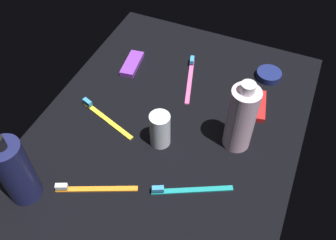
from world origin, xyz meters
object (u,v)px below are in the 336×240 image
at_px(toothbrush_pink, 190,77).
at_px(snack_bar_red, 258,106).
at_px(lotion_bottle, 15,171).
at_px(deodorant_stick, 159,129).
at_px(toothbrush_yellow, 104,117).
at_px(toothbrush_orange, 91,188).
at_px(snack_bar_purple, 132,64).
at_px(cream_tin_left, 269,75).
at_px(toothbrush_teal, 187,190).
at_px(bodywash_bottle, 241,118).

xyz_separation_m(toothbrush_pink, snack_bar_red, (-0.03, -0.20, 0.00)).
relative_size(lotion_bottle, deodorant_stick, 2.08).
height_order(toothbrush_yellow, toothbrush_orange, same).
height_order(snack_bar_purple, cream_tin_left, cream_tin_left).
relative_size(toothbrush_teal, toothbrush_yellow, 0.96).
bearing_deg(snack_bar_purple, snack_bar_red, -100.41).
bearing_deg(toothbrush_teal, cream_tin_left, -10.41).
bearing_deg(toothbrush_teal, snack_bar_red, -14.58).
height_order(toothbrush_pink, snack_bar_purple, toothbrush_pink).
distance_m(lotion_bottle, deodorant_stick, 0.32).
xyz_separation_m(toothbrush_teal, toothbrush_yellow, (0.11, 0.27, 0.00)).
height_order(bodywash_bottle, snack_bar_purple, bodywash_bottle).
bearing_deg(deodorant_stick, snack_bar_purple, 39.79).
bearing_deg(toothbrush_teal, bodywash_bottle, -19.25).
bearing_deg(toothbrush_yellow, snack_bar_purple, 6.86).
relative_size(deodorant_stick, snack_bar_purple, 0.90).
xyz_separation_m(toothbrush_teal, toothbrush_orange, (-0.08, 0.19, 0.00)).
relative_size(toothbrush_orange, snack_bar_red, 1.63).
distance_m(bodywash_bottle, deodorant_stick, 0.19).
distance_m(deodorant_stick, snack_bar_purple, 0.29).
height_order(toothbrush_orange, cream_tin_left, toothbrush_orange).
bearing_deg(cream_tin_left, deodorant_stick, 149.78).
relative_size(bodywash_bottle, toothbrush_pink, 1.11).
height_order(lotion_bottle, snack_bar_red, lotion_bottle).
height_order(toothbrush_pink, toothbrush_orange, same).
relative_size(toothbrush_pink, snack_bar_red, 1.70).
xyz_separation_m(lotion_bottle, toothbrush_teal, (0.14, -0.32, -0.08)).
xyz_separation_m(toothbrush_yellow, snack_bar_purple, (0.21, 0.03, 0.00)).
bearing_deg(lotion_bottle, toothbrush_orange, -64.07).
height_order(bodywash_bottle, cream_tin_left, bodywash_bottle).
distance_m(toothbrush_pink, cream_tin_left, 0.22).
xyz_separation_m(toothbrush_pink, cream_tin_left, (0.09, -0.20, 0.00)).
bearing_deg(lotion_bottle, cream_tin_left, -34.95).
bearing_deg(toothbrush_pink, deodorant_stick, -177.57).
bearing_deg(lotion_bottle, deodorant_stick, -40.61).
bearing_deg(bodywash_bottle, snack_bar_red, -8.29).
bearing_deg(cream_tin_left, lotion_bottle, 145.05).
relative_size(deodorant_stick, toothbrush_yellow, 0.54).
height_order(lotion_bottle, cream_tin_left, lotion_bottle).
height_order(toothbrush_teal, toothbrush_yellow, same).
distance_m(bodywash_bottle, toothbrush_pink, 0.26).
height_order(deodorant_stick, snack_bar_red, deodorant_stick).
bearing_deg(lotion_bottle, snack_bar_purple, -2.81).
bearing_deg(snack_bar_purple, deodorant_stick, -147.80).
xyz_separation_m(deodorant_stick, snack_bar_purple, (0.22, 0.19, -0.04)).
distance_m(bodywash_bottle, toothbrush_orange, 0.37).
xyz_separation_m(toothbrush_pink, snack_bar_purple, (-0.02, 0.17, 0.00)).
bearing_deg(snack_bar_red, toothbrush_pink, 68.90).
bearing_deg(toothbrush_yellow, deodorant_stick, -94.38).
bearing_deg(snack_bar_purple, toothbrush_orange, -173.16).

